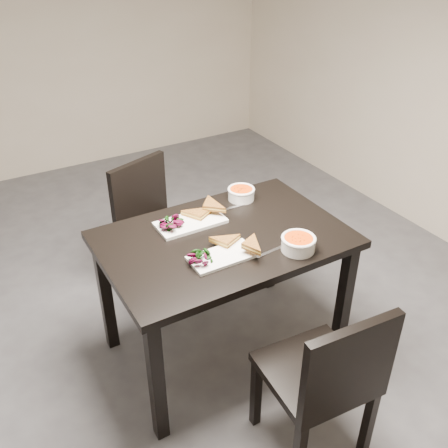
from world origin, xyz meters
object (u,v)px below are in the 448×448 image
at_px(plate_far, 191,222).
at_px(soup_bowl_far, 241,193).
at_px(soup_bowl_near, 298,243).
at_px(table, 224,253).
at_px(chair_far, 153,220).
at_px(chair_near, 327,377).
at_px(plate_near, 222,257).

xyz_separation_m(plate_far, soup_bowl_far, (0.37, 0.10, 0.03)).
distance_m(soup_bowl_near, plate_far, 0.57).
bearing_deg(table, chair_far, 96.33).
bearing_deg(chair_far, chair_near, -104.99).
relative_size(chair_far, plate_near, 2.73).
xyz_separation_m(plate_near, soup_bowl_far, (0.38, 0.44, 0.03)).
xyz_separation_m(plate_near, soup_bowl_near, (0.34, -0.12, 0.03)).
bearing_deg(table, chair_near, -87.17).
xyz_separation_m(table, chair_far, (-0.08, 0.74, -0.17)).
bearing_deg(soup_bowl_far, plate_far, -165.06).
relative_size(soup_bowl_near, plate_far, 0.47).
distance_m(chair_near, plate_far, 1.01).
distance_m(plate_far, soup_bowl_far, 0.38).
xyz_separation_m(table, soup_bowl_near, (0.24, -0.28, 0.14)).
bearing_deg(chair_near, soup_bowl_near, 72.09).
height_order(table, chair_near, chair_near).
distance_m(chair_far, plate_far, 0.62).
bearing_deg(chair_near, chair_far, 98.76).
height_order(table, plate_far, plate_far).
distance_m(table, plate_near, 0.21).
bearing_deg(chair_near, plate_near, 106.81).
distance_m(chair_near, plate_near, 0.69).
xyz_separation_m(table, chair_near, (0.04, -0.78, -0.17)).
height_order(table, soup_bowl_far, soup_bowl_far).
relative_size(plate_near, soup_bowl_near, 1.88).
relative_size(soup_bowl_near, soup_bowl_far, 1.08).
height_order(chair_far, plate_far, chair_far).
distance_m(plate_near, plate_far, 0.34).
height_order(chair_near, plate_far, chair_near).
height_order(chair_near, plate_near, chair_near).
bearing_deg(plate_near, table, 57.56).
bearing_deg(soup_bowl_far, chair_near, -102.59).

